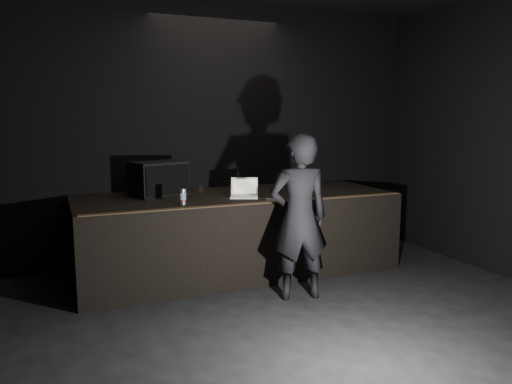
{
  "coord_description": "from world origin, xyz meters",
  "views": [
    {
      "loc": [
        -2.19,
        -3.16,
        1.98
      ],
      "look_at": [
        0.09,
        2.3,
        1.09
      ],
      "focal_mm": 35.0,
      "sensor_mm": 36.0,
      "label": 1
    }
  ],
  "objects": [
    {
      "name": "stage_riser",
      "position": [
        0.0,
        2.73,
        0.5
      ],
      "size": [
        4.0,
        1.5,
        1.0
      ],
      "primitive_type": "cube",
      "color": "black",
      "rests_on": "ground"
    },
    {
      "name": "person",
      "position": [
        0.28,
        1.54,
        0.9
      ],
      "size": [
        0.71,
        0.52,
        1.8
      ],
      "primitive_type": "imported",
      "rotation": [
        0.0,
        0.0,
        2.99
      ],
      "color": "black",
      "rests_on": "ground"
    },
    {
      "name": "laptop",
      "position": [
        0.03,
        2.51,
        1.06
      ],
      "size": [
        0.42,
        0.41,
        0.23
      ],
      "rotation": [
        0.0,
        0.0,
        -0.4
      ],
      "color": "white",
      "rests_on": "stage_riser"
    },
    {
      "name": "plastic_cup",
      "position": [
        -0.37,
        3.04,
        1.04
      ],
      "size": [
        0.07,
        0.07,
        0.09
      ],
      "primitive_type": "cylinder",
      "color": "white",
      "rests_on": "stage_riser"
    },
    {
      "name": "wii_remote",
      "position": [
        0.2,
        2.08,
        1.01
      ],
      "size": [
        0.12,
        0.15,
        0.03
      ],
      "primitive_type": "cube",
      "rotation": [
        0.0,
        0.0,
        0.63
      ],
      "color": "white",
      "rests_on": "stage_riser"
    },
    {
      "name": "cable",
      "position": [
        -0.79,
        2.86,
        1.01
      ],
      "size": [
        0.76,
        0.37,
        0.02
      ],
      "primitive_type": "cylinder",
      "rotation": [
        0.0,
        1.57,
        0.44
      ],
      "color": "black",
      "rests_on": "stage_riser"
    },
    {
      "name": "ground",
      "position": [
        0.0,
        0.0,
        0.0
      ],
      "size": [
        7.0,
        7.0,
        0.0
      ],
      "primitive_type": "plane",
      "color": "black",
      "rests_on": "ground"
    },
    {
      "name": "beer_can",
      "position": [
        -0.82,
        2.26,
        1.09
      ],
      "size": [
        0.08,
        0.08,
        0.18
      ],
      "color": "silver",
      "rests_on": "stage_riser"
    },
    {
      "name": "stage_monitor",
      "position": [
        -0.92,
        3.04,
        1.21
      ],
      "size": [
        0.74,
        0.63,
        0.43
      ],
      "rotation": [
        0.0,
        0.0,
        0.31
      ],
      "color": "black",
      "rests_on": "stage_riser"
    },
    {
      "name": "riser_lip",
      "position": [
        0.0,
        2.02,
        1.01
      ],
      "size": [
        3.92,
        0.1,
        0.01
      ],
      "primitive_type": "cube",
      "color": "brown",
      "rests_on": "stage_riser"
    },
    {
      "name": "room_walls",
      "position": [
        0.0,
        0.0,
        2.02
      ],
      "size": [
        6.1,
        7.1,
        3.52
      ],
      "color": "black",
      "rests_on": "ground"
    }
  ]
}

